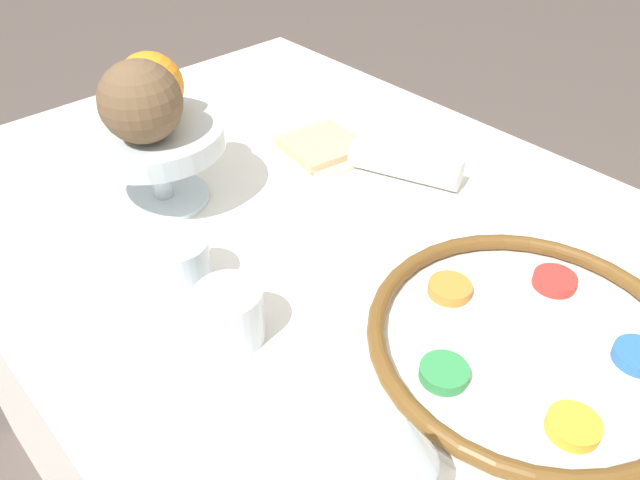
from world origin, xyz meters
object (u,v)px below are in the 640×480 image
object	(u,v)px
fruit_stand	(155,145)
seder_plate	(530,341)
orange_fruit	(150,86)
coconut	(140,102)
cup_mid	(228,313)
wine_glass	(401,443)
napkin_roll	(405,164)
cup_near	(180,264)
bread_plate	(321,147)

from	to	relation	value
fruit_stand	seder_plate	bearing A→B (deg)	-164.84
orange_fruit	coconut	xyz separation A→B (m)	(-0.05, 0.04, 0.01)
seder_plate	cup_mid	size ratio (longest dim) A/B	4.76
fruit_stand	wine_glass	bearing A→B (deg)	169.61
seder_plate	fruit_stand	world-z (taller)	fruit_stand
wine_glass	napkin_roll	bearing A→B (deg)	-49.32
napkin_roll	cup_mid	bearing A→B (deg)	102.83
coconut	cup_near	xyz separation A→B (m)	(-0.15, 0.06, -0.14)
seder_plate	wine_glass	bearing A→B (deg)	95.13
bread_plate	napkin_roll	bearing A→B (deg)	-162.57
orange_fruit	napkin_roll	size ratio (longest dim) A/B	0.51
coconut	bread_plate	world-z (taller)	coconut
wine_glass	coconut	xyz separation A→B (m)	(0.52, -0.08, 0.08)
bread_plate	fruit_stand	bearing A→B (deg)	78.71
napkin_roll	cup_mid	distance (m)	0.41
seder_plate	cup_near	xyz separation A→B (m)	(0.35, 0.22, 0.02)
seder_plate	cup_near	size ratio (longest dim) A/B	4.76
wine_glass	cup_near	size ratio (longest dim) A/B	1.69
napkin_roll	cup_near	bearing A→B (deg)	87.50
napkin_roll	orange_fruit	bearing A→B (deg)	52.61
wine_glass	fruit_stand	xyz separation A→B (m)	(0.55, -0.10, -0.00)
wine_glass	cup_near	xyz separation A→B (m)	(0.37, -0.02, -0.06)
coconut	cup_near	world-z (taller)	coconut
wine_glass	coconut	size ratio (longest dim) A/B	1.19
wine_glass	orange_fruit	distance (m)	0.59
seder_plate	orange_fruit	bearing A→B (deg)	12.44
wine_glass	cup_mid	bearing A→B (deg)	-3.10
wine_glass	napkin_roll	distance (m)	0.55
bread_plate	cup_mid	bearing A→B (deg)	123.60
seder_plate	orange_fruit	world-z (taller)	orange_fruit
wine_glass	orange_fruit	size ratio (longest dim) A/B	1.40
fruit_stand	bread_plate	size ratio (longest dim) A/B	1.29
wine_glass	coconut	world-z (taller)	coconut
coconut	cup_mid	world-z (taller)	coconut
orange_fruit	coconut	bearing A→B (deg)	140.54
wine_glass	fruit_stand	world-z (taller)	wine_glass
wine_glass	fruit_stand	bearing A→B (deg)	-10.39
bread_plate	seder_plate	bearing A→B (deg)	165.55
wine_glass	cup_mid	world-z (taller)	wine_glass
orange_fruit	coconut	world-z (taller)	coconut
orange_fruit	bread_plate	bearing A→B (deg)	-107.65
fruit_stand	cup_mid	world-z (taller)	fruit_stand
cup_near	cup_mid	world-z (taller)	same
coconut	bread_plate	distance (m)	0.33
cup_mid	coconut	bearing A→B (deg)	-14.15
fruit_stand	orange_fruit	xyz separation A→B (m)	(0.02, -0.02, 0.07)
fruit_stand	cup_mid	size ratio (longest dim) A/B	2.63
fruit_stand	bread_plate	xyz separation A→B (m)	(-0.05, -0.27, -0.08)
wine_glass	napkin_roll	size ratio (longest dim) A/B	0.72
bread_plate	napkin_roll	world-z (taller)	napkin_roll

